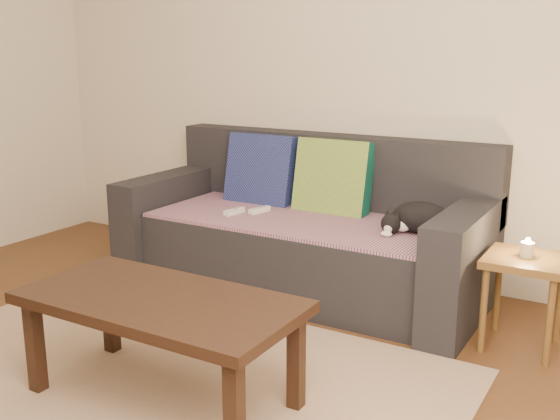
{
  "coord_description": "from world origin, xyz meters",
  "views": [
    {
      "loc": [
        1.75,
        -1.68,
        1.37
      ],
      "look_at": [
        0.05,
        1.2,
        0.55
      ],
      "focal_mm": 42.0,
      "sensor_mm": 36.0,
      "label": 1
    }
  ],
  "objects": [
    {
      "name": "ground",
      "position": [
        0.0,
        0.0,
        0.0
      ],
      "size": [
        4.5,
        4.5,
        0.0
      ],
      "primitive_type": "plane",
      "color": "brown",
      "rests_on": "ground"
    },
    {
      "name": "side_table",
      "position": [
        1.27,
        1.36,
        0.37
      ],
      "size": [
        0.36,
        0.36,
        0.45
      ],
      "color": "brown",
      "rests_on": "ground"
    },
    {
      "name": "wii_remote_a",
      "position": [
        -0.36,
        1.37,
        0.46
      ],
      "size": [
        0.05,
        0.15,
        0.03
      ],
      "primitive_type": "cube",
      "rotation": [
        0.0,
        0.0,
        1.44
      ],
      "color": "white",
      "rests_on": "throw_blanket"
    },
    {
      "name": "candle",
      "position": [
        1.27,
        1.36,
        0.48
      ],
      "size": [
        0.06,
        0.06,
        0.09
      ],
      "color": "beige",
      "rests_on": "side_table"
    },
    {
      "name": "wii_remote_b",
      "position": [
        -0.25,
        1.47,
        0.46
      ],
      "size": [
        0.07,
        0.15,
        0.03
      ],
      "primitive_type": "cube",
      "rotation": [
        0.0,
        0.0,
        1.34
      ],
      "color": "white",
      "rests_on": "throw_blanket"
    },
    {
      "name": "coffee_table",
      "position": [
        0.14,
        0.13,
        0.39
      ],
      "size": [
        1.11,
        0.55,
        0.44
      ],
      "color": "black",
      "rests_on": "rug"
    },
    {
      "name": "rug",
      "position": [
        0.0,
        0.15,
        0.01
      ],
      "size": [
        2.5,
        1.8,
        0.01
      ],
      "primitive_type": "cube",
      "color": "tan",
      "rests_on": "ground"
    },
    {
      "name": "cushion_green",
      "position": [
        0.09,
        1.74,
        0.63
      ],
      "size": [
        0.46,
        0.2,
        0.47
      ],
      "primitive_type": "cube",
      "rotation": [
        -0.21,
        0.0,
        0.0
      ],
      "color": "#0C4C41",
      "rests_on": "throw_blanket"
    },
    {
      "name": "throw_blanket",
      "position": [
        0.0,
        1.48,
        0.43
      ],
      "size": [
        1.66,
        0.74,
        0.02
      ],
      "primitive_type": "cube",
      "color": "#442A50",
      "rests_on": "sofa"
    },
    {
      "name": "cushion_navy",
      "position": [
        -0.41,
        1.74,
        0.63
      ],
      "size": [
        0.45,
        0.21,
        0.47
      ],
      "primitive_type": "cube",
      "rotation": [
        -0.22,
        0.0,
        0.0
      ],
      "color": "#0F1641",
      "rests_on": "throw_blanket"
    },
    {
      "name": "cat",
      "position": [
        0.69,
        1.53,
        0.52
      ],
      "size": [
        0.37,
        0.32,
        0.16
      ],
      "rotation": [
        0.0,
        0.0,
        0.15
      ],
      "color": "black",
      "rests_on": "throw_blanket"
    },
    {
      "name": "sofa",
      "position": [
        0.0,
        1.57,
        0.31
      ],
      "size": [
        2.1,
        0.94,
        0.87
      ],
      "color": "#232328",
      "rests_on": "ground"
    },
    {
      "name": "back_wall",
      "position": [
        0.0,
        2.0,
        1.3
      ],
      "size": [
        4.5,
        0.04,
        2.6
      ],
      "primitive_type": "cube",
      "color": "beige",
      "rests_on": "ground"
    }
  ]
}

